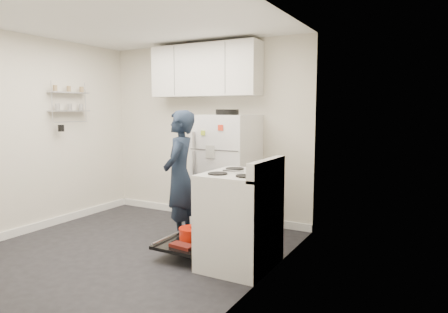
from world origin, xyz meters
The scene contains 7 objects.
room centered at (-0.03, 0.03, 1.21)m, with size 3.21×3.21×2.51m.
electric_range centered at (1.26, 0.15, 0.47)m, with size 0.66×0.76×1.10m.
open_oven_door centered at (0.68, 0.15, 0.18)m, with size 0.55×0.70×0.22m.
refrigerator centered at (0.54, 1.25, 0.76)m, with size 0.72×0.74×1.57m.
upper_cabinets centered at (0.10, 1.43, 2.10)m, with size 1.60×0.33×0.70m, color silver.
wall_shelf_rack centered at (-1.52, 0.49, 1.68)m, with size 0.14×0.60×0.61m.
person centered at (0.30, 0.51, 0.78)m, with size 0.57×0.37×1.56m, color #172133.
Camera 1 is at (3.00, -3.32, 1.57)m, focal length 32.00 mm.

